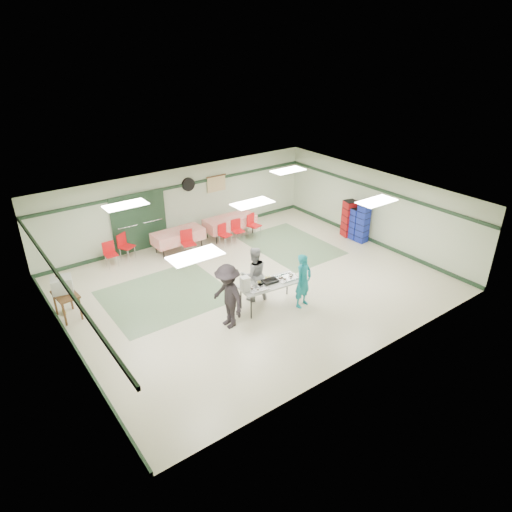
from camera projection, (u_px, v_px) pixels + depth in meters
floor at (253, 284)px, 14.25m from camera, size 11.00×11.00×0.00m
ceiling at (252, 202)px, 13.05m from camera, size 11.00×11.00×0.00m
wall_back at (182, 204)px, 16.90m from camera, size 11.00×0.00×11.00m
wall_front at (368, 312)px, 10.40m from camera, size 11.00×0.00×11.00m
wall_left at (64, 304)px, 10.74m from camera, size 0.00×9.00×9.00m
wall_right at (375, 207)px, 16.56m from camera, size 0.00×9.00×9.00m
trim_back at (181, 186)px, 16.57m from camera, size 11.00×0.06×0.10m
baseboard_back at (184, 236)px, 17.45m from camera, size 11.00×0.06×0.12m
trim_left at (59, 277)px, 10.44m from camera, size 0.06×9.00×0.10m
baseboard_left at (75, 347)px, 11.33m from camera, size 0.06×9.00×0.12m
trim_right at (377, 189)px, 16.24m from camera, size 0.06×9.00×0.10m
baseboard_right at (371, 240)px, 17.12m from camera, size 0.06×9.00×0.12m
green_patch_a at (166, 295)px, 13.65m from camera, size 3.50×3.00×0.01m
green_patch_b at (290, 245)px, 16.82m from camera, size 2.50×3.50×0.01m
double_door_left at (127, 225)px, 15.83m from camera, size 0.90×0.06×2.10m
double_door_right at (152, 219)px, 16.33m from camera, size 0.90×0.06×2.10m
door_frame at (140, 222)px, 16.06m from camera, size 2.00×0.03×2.15m
wall_fan at (188, 184)px, 16.70m from camera, size 0.50×0.10×0.50m
scroll_banner at (216, 184)px, 17.43m from camera, size 0.80×0.02×0.60m
serving_table at (270, 284)px, 12.83m from camera, size 1.88×0.93×0.76m
sheet_tray_right at (287, 278)px, 13.03m from camera, size 0.63×0.50×0.02m
sheet_tray_mid at (265, 281)px, 12.86m from camera, size 0.62×0.49×0.02m
sheet_tray_left at (258, 289)px, 12.49m from camera, size 0.57×0.45×0.02m
baking_pan at (270, 281)px, 12.81m from camera, size 0.46×0.32×0.08m
foam_box_stack at (245, 284)px, 12.33m from camera, size 0.25×0.23×0.42m
volunteer_teal at (303, 281)px, 12.82m from camera, size 0.65×0.50×1.61m
volunteer_grey at (254, 274)px, 13.12m from camera, size 0.94×0.82×1.65m
volunteer_dark at (228, 296)px, 11.87m from camera, size 0.69×1.18×1.82m
dining_table_a at (230, 222)px, 17.36m from camera, size 1.97×0.88×0.77m
dining_table_b at (178, 236)px, 16.20m from camera, size 1.82×0.83×0.77m
chair_a at (237, 228)px, 16.94m from camera, size 0.43×0.43×0.85m
chair_b at (224, 232)px, 16.63m from camera, size 0.44×0.44×0.82m
chair_c at (253, 223)px, 17.31m from camera, size 0.51×0.51×0.90m
chair_d at (188, 240)px, 15.83m from camera, size 0.51×0.51×0.95m
chair_loose_a at (124, 244)px, 15.59m from camera, size 0.59×0.59×0.93m
chair_loose_b at (110, 252)px, 15.15m from camera, size 0.40×0.40×0.85m
crate_stack_blue_a at (355, 223)px, 17.12m from camera, size 0.39×0.39×1.22m
crate_stack_red at (349, 219)px, 17.30m from camera, size 0.53×0.53×1.42m
crate_stack_blue_b at (363, 224)px, 16.79m from camera, size 0.40×0.40×1.46m
printer_table at (66, 297)px, 12.35m from camera, size 0.61×0.88×0.74m
office_printer at (62, 285)px, 12.33m from camera, size 0.63×0.58×0.42m
broom at (59, 291)px, 12.51m from camera, size 0.04×0.22×1.37m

